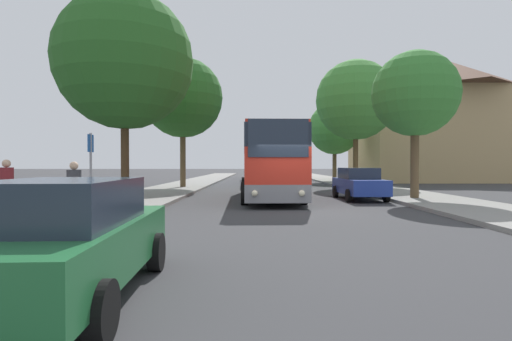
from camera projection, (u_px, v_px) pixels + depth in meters
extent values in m
plane|color=#38383A|center=(289.00, 211.00, 15.11)|extent=(300.00, 300.00, 0.00)
cube|color=gray|center=(104.00, 209.00, 15.08)|extent=(4.00, 120.00, 0.15)
cube|color=gray|center=(473.00, 208.00, 15.14)|extent=(4.00, 120.00, 0.15)
cube|color=tan|center=(440.00, 138.00, 43.01)|extent=(17.33, 12.62, 9.28)
pyramid|color=brown|center=(440.00, 77.00, 42.92)|extent=(17.33, 12.62, 3.79)
cube|color=gray|center=(268.00, 186.00, 20.38)|extent=(2.87, 10.61, 0.70)
cube|color=red|center=(268.00, 165.00, 20.37)|extent=(2.87, 10.61, 1.45)
cube|color=#232D3D|center=(268.00, 142.00, 20.35)|extent=(2.89, 10.40, 0.95)
cube|color=red|center=(268.00, 131.00, 20.34)|extent=(2.81, 10.40, 0.12)
cube|color=#232D3D|center=(277.00, 138.00, 15.06)|extent=(2.30, 0.13, 1.45)
sphere|color=#F4EAC1|center=(253.00, 193.00, 15.04)|extent=(0.24, 0.24, 0.24)
sphere|color=#F4EAC1|center=(300.00, 193.00, 15.10)|extent=(0.24, 0.24, 0.24)
cylinder|color=black|center=(243.00, 193.00, 17.18)|extent=(0.33, 1.01, 1.00)
cylinder|color=black|center=(302.00, 193.00, 17.27)|extent=(0.33, 1.01, 1.00)
cylinder|color=black|center=(243.00, 186.00, 23.50)|extent=(0.33, 1.01, 1.00)
cylinder|color=black|center=(286.00, 186.00, 23.59)|extent=(0.33, 1.01, 1.00)
cube|color=silver|center=(261.00, 177.00, 35.85)|extent=(2.85, 11.42, 0.70)
cube|color=#285BA8|center=(261.00, 165.00, 35.84)|extent=(2.85, 11.42, 1.39)
cube|color=#232D3D|center=(261.00, 152.00, 35.82)|extent=(2.87, 11.19, 0.95)
cube|color=#285BA8|center=(261.00, 147.00, 35.81)|extent=(2.79, 11.19, 0.12)
cube|color=#232D3D|center=(264.00, 152.00, 30.13)|extent=(2.23, 0.13, 1.45)
sphere|color=#F4EAC1|center=(253.00, 179.00, 30.10)|extent=(0.24, 0.24, 0.24)
sphere|color=#F4EAC1|center=(276.00, 179.00, 30.17)|extent=(0.24, 0.24, 0.24)
cylinder|color=black|center=(248.00, 180.00, 32.41)|extent=(0.33, 1.01, 1.00)
cylinder|color=black|center=(278.00, 180.00, 32.50)|extent=(0.33, 1.01, 1.00)
cylinder|color=black|center=(247.00, 177.00, 39.21)|extent=(0.33, 1.01, 1.00)
cylinder|color=black|center=(272.00, 177.00, 39.30)|extent=(0.33, 1.01, 1.00)
cube|color=#2D519E|center=(256.00, 174.00, 49.80)|extent=(2.79, 10.50, 0.70)
cube|color=silver|center=(256.00, 165.00, 49.79)|extent=(2.79, 10.50, 1.51)
cube|color=#232D3D|center=(256.00, 155.00, 49.77)|extent=(2.81, 10.29, 0.95)
cube|color=silver|center=(256.00, 151.00, 49.76)|extent=(2.73, 10.29, 0.12)
cube|color=#232D3D|center=(256.00, 155.00, 44.52)|extent=(2.31, 0.11, 1.45)
sphere|color=#F4EAC1|center=(248.00, 174.00, 44.55)|extent=(0.24, 0.24, 0.24)
sphere|color=#F4EAC1|center=(264.00, 174.00, 44.51)|extent=(0.24, 0.24, 0.24)
cylinder|color=black|center=(245.00, 175.00, 46.69)|extent=(0.32, 1.01, 1.00)
cylinder|color=black|center=(267.00, 175.00, 46.65)|extent=(0.32, 1.01, 1.00)
cylinder|color=black|center=(247.00, 174.00, 52.96)|extent=(0.32, 1.01, 1.00)
cylinder|color=black|center=(266.00, 174.00, 52.91)|extent=(0.32, 1.01, 1.00)
cube|color=#236B38|center=(66.00, 249.00, 5.14)|extent=(1.93, 4.33, 0.68)
cube|color=#232D3D|center=(60.00, 202.00, 4.96)|extent=(1.62, 2.28, 0.56)
cylinder|color=black|center=(46.00, 253.00, 6.42)|extent=(0.23, 0.63, 0.62)
cylinder|color=black|center=(154.00, 252.00, 6.51)|extent=(0.23, 0.63, 0.62)
cylinder|color=black|center=(99.00, 311.00, 3.87)|extent=(0.23, 0.63, 0.62)
cube|color=#233D9E|center=(357.00, 186.00, 19.84)|extent=(1.85, 4.46, 0.72)
cube|color=#232D3D|center=(356.00, 173.00, 20.01)|extent=(1.59, 2.33, 0.55)
cylinder|color=black|center=(384.00, 195.00, 18.50)|extent=(0.21, 0.62, 0.62)
cylinder|color=black|center=(347.00, 196.00, 18.45)|extent=(0.21, 0.62, 0.62)
cylinder|color=black|center=(366.00, 192.00, 21.24)|extent=(0.21, 0.62, 0.62)
cylinder|color=black|center=(334.00, 192.00, 21.20)|extent=(0.21, 0.62, 0.62)
cylinder|color=gray|center=(89.00, 172.00, 13.63)|extent=(0.08, 0.08, 2.67)
cube|color=#1E56A3|center=(89.00, 143.00, 13.61)|extent=(0.03, 0.45, 0.60)
cylinder|color=#23232D|center=(4.00, 207.00, 11.14)|extent=(0.30, 0.30, 0.82)
cylinder|color=maroon|center=(4.00, 180.00, 11.13)|extent=(0.36, 0.36, 0.69)
sphere|color=tan|center=(4.00, 163.00, 11.12)|extent=(0.22, 0.22, 0.22)
cylinder|color=#23232D|center=(72.00, 210.00, 10.36)|extent=(0.30, 0.30, 0.79)
cylinder|color=#333338|center=(72.00, 183.00, 10.35)|extent=(0.36, 0.36, 0.66)
sphere|color=tan|center=(72.00, 166.00, 10.35)|extent=(0.22, 0.22, 0.22)
cylinder|color=#47331E|center=(123.00, 154.00, 19.84)|extent=(0.40, 0.40, 4.21)
sphere|color=#286023|center=(123.00, 61.00, 19.77)|extent=(6.80, 6.80, 6.80)
cylinder|color=brown|center=(181.00, 157.00, 28.66)|extent=(0.40, 0.40, 4.26)
sphere|color=#286023|center=(181.00, 98.00, 28.60)|extent=(5.73, 5.73, 5.73)
cylinder|color=#513D23|center=(354.00, 157.00, 31.38)|extent=(0.40, 0.40, 4.33)
sphere|color=#428938|center=(354.00, 100.00, 31.31)|extent=(6.25, 6.25, 6.25)
cylinder|color=brown|center=(333.00, 164.00, 40.12)|extent=(0.40, 0.40, 3.28)
sphere|color=#428938|center=(333.00, 128.00, 40.07)|extent=(5.23, 5.23, 5.23)
cylinder|color=brown|center=(413.00, 162.00, 19.23)|extent=(0.40, 0.40, 3.47)
sphere|color=#387F33|center=(413.00, 94.00, 19.19)|extent=(4.09, 4.09, 4.09)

